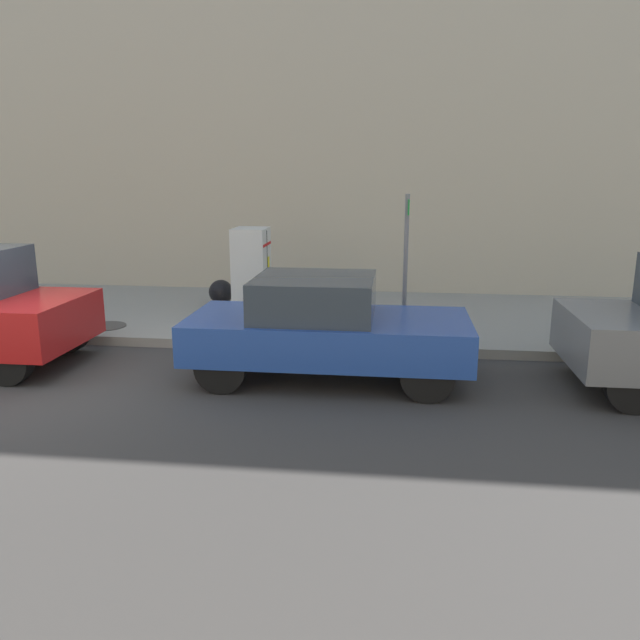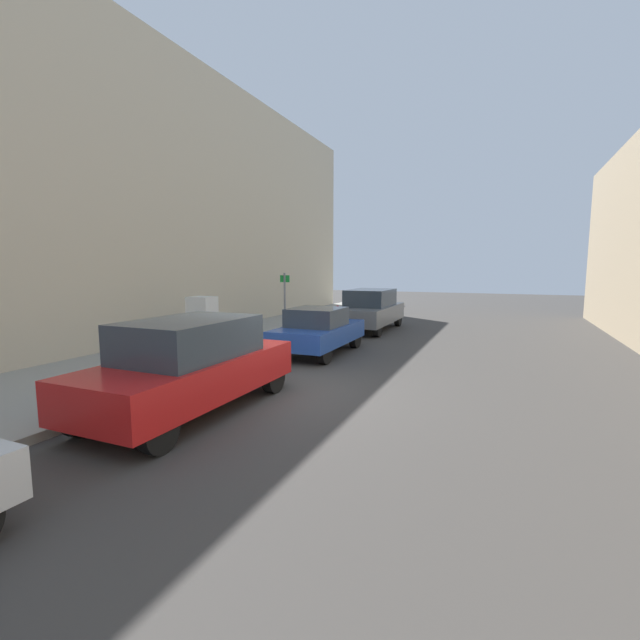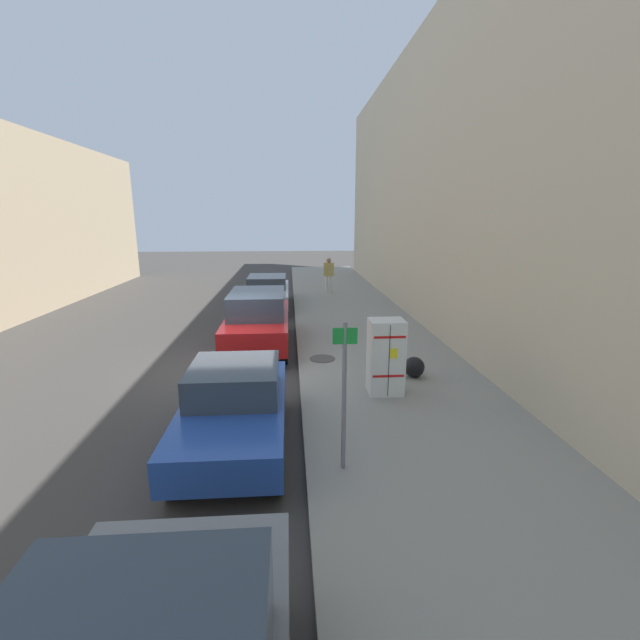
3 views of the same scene
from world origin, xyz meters
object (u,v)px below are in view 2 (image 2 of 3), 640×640
(street_sign_post, at_px, (285,302))
(parked_suv_gray, at_px, (370,309))
(parked_suv_red, at_px, (191,365))
(parked_hatchback_blue, at_px, (319,330))
(trash_bag, at_px, (159,345))
(discarded_refrigerator, at_px, (203,324))
(fire_hydrant, at_px, (337,314))

(street_sign_post, xyz_separation_m, parked_suv_gray, (1.77, 4.45, -0.57))
(parked_suv_red, xyz_separation_m, parked_hatchback_blue, (-0.00, 5.91, -0.16))
(parked_hatchback_blue, relative_size, parked_suv_gray, 0.83)
(parked_suv_red, height_order, parked_suv_gray, parked_suv_gray)
(trash_bag, bearing_deg, parked_suv_red, -39.64)
(trash_bag, relative_size, parked_hatchback_blue, 0.13)
(trash_bag, height_order, parked_suv_gray, parked_suv_gray)
(discarded_refrigerator, relative_size, trash_bag, 3.29)
(discarded_refrigerator, bearing_deg, trash_bag, -136.42)
(parked_suv_red, bearing_deg, parked_hatchback_blue, 90.00)
(discarded_refrigerator, bearing_deg, parked_hatchback_blue, 29.79)
(street_sign_post, height_order, parked_hatchback_blue, street_sign_post)
(street_sign_post, bearing_deg, trash_bag, -120.58)
(discarded_refrigerator, distance_m, parked_suv_red, 5.16)
(street_sign_post, bearing_deg, parked_hatchback_blue, -31.94)
(discarded_refrigerator, height_order, street_sign_post, street_sign_post)
(fire_hydrant, xyz_separation_m, parked_suv_gray, (1.73, -0.57, 0.34))
(fire_hydrant, bearing_deg, trash_bag, -104.33)
(fire_hydrant, bearing_deg, parked_suv_gray, -18.30)
(discarded_refrigerator, xyz_separation_m, parked_suv_red, (3.05, -4.16, -0.10))
(parked_suv_red, distance_m, parked_hatchback_blue, 5.91)
(trash_bag, height_order, parked_suv_red, parked_suv_red)
(parked_hatchback_blue, bearing_deg, fire_hydrant, 105.80)
(fire_hydrant, height_order, trash_bag, fire_hydrant)
(parked_suv_gray, bearing_deg, parked_hatchback_blue, -90.00)
(fire_hydrant, xyz_separation_m, parked_hatchback_blue, (1.73, -6.13, 0.17))
(street_sign_post, xyz_separation_m, trash_bag, (-2.20, -3.72, -1.06))
(trash_bag, relative_size, parked_suv_gray, 0.11)
(discarded_refrigerator, xyz_separation_m, parked_suv_gray, (3.05, 7.30, -0.08))
(street_sign_post, bearing_deg, parked_suv_gray, 68.33)
(parked_suv_gray, bearing_deg, discarded_refrigerator, -112.69)
(fire_hydrant, relative_size, parked_hatchback_blue, 0.21)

